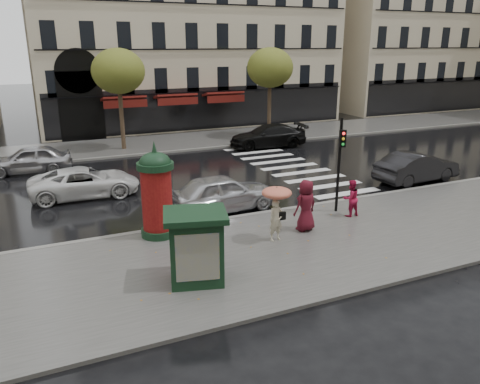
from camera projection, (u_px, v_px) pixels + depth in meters
name	position (u px, v px, depth m)	size (l,w,h in m)	color
ground	(277.00, 245.00, 16.71)	(160.00, 160.00, 0.00)	black
near_sidewalk	(284.00, 249.00, 16.26)	(90.00, 7.00, 0.12)	#474744
far_sidewalk	(150.00, 144.00, 33.22)	(90.00, 6.00, 0.12)	#474744
near_kerb	(243.00, 217.00, 19.30)	(90.00, 0.25, 0.14)	slate
far_kerb	(161.00, 153.00, 30.61)	(90.00, 0.25, 0.14)	slate
zebra_crossing	(289.00, 167.00, 27.40)	(3.60, 11.75, 0.01)	silver
bldg_far_right	(419.00, 2.00, 52.61)	(24.00, 14.00, 22.90)	#B7A88C
tree_far_left	(118.00, 72.00, 30.02)	(3.40, 3.40, 6.64)	#38281C
tree_far_right	(270.00, 68.00, 34.30)	(3.40, 3.40, 6.64)	#38281C
woman_umbrella	(276.00, 205.00, 16.47)	(1.06, 1.06, 2.05)	beige
woman_red	(351.00, 198.00, 19.02)	(0.74, 0.58, 1.53)	#B2163E
man_burgundy	(306.00, 205.00, 17.49)	(0.96, 0.63, 1.97)	#53101D
morris_column	(157.00, 191.00, 16.81)	(1.32, 1.32, 3.54)	black
traffic_light	(340.00, 156.00, 19.01)	(0.29, 0.39, 3.94)	black
newsstand	(196.00, 246.00, 13.66)	(2.14, 1.94, 2.17)	black
car_silver	(223.00, 193.00, 19.96)	(1.91, 4.74, 1.61)	#BABBBF
car_darkgrey	(417.00, 167.00, 24.20)	(1.65, 4.74, 1.56)	black
car_white	(85.00, 182.00, 21.86)	(2.30, 4.99, 1.39)	white
car_black	(268.00, 136.00, 32.39)	(2.17, 5.33, 1.55)	black
car_far_silver	(29.00, 160.00, 25.86)	(1.80, 4.48, 1.53)	#A1A0A5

